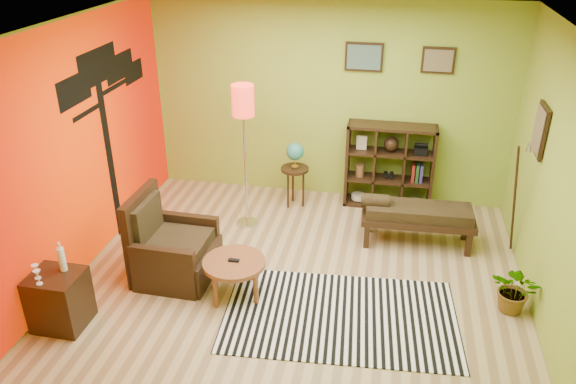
% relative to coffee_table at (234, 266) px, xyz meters
% --- Properties ---
extents(ground, '(5.00, 5.00, 0.00)m').
position_rel_coffee_table_xyz_m(ground, '(0.63, 0.40, -0.36)').
color(ground, tan).
rests_on(ground, ground).
extents(room_shell, '(5.04, 4.54, 2.82)m').
position_rel_coffee_table_xyz_m(room_shell, '(0.54, 0.42, 1.44)').
color(room_shell, '#8BA630').
rests_on(room_shell, ground).
extents(zebra_rug, '(2.50, 1.61, 0.01)m').
position_rel_coffee_table_xyz_m(zebra_rug, '(1.18, -0.17, -0.35)').
color(zebra_rug, white).
rests_on(zebra_rug, ground).
extents(coffee_table, '(0.68, 0.68, 0.44)m').
position_rel_coffee_table_xyz_m(coffee_table, '(0.00, 0.00, 0.00)').
color(coffee_table, brown).
rests_on(coffee_table, ground).
extents(armchair, '(0.86, 0.86, 1.01)m').
position_rel_coffee_table_xyz_m(armchair, '(-0.80, 0.20, -0.05)').
color(armchair, black).
rests_on(armchair, ground).
extents(side_cabinet, '(0.50, 0.45, 0.91)m').
position_rel_coffee_table_xyz_m(side_cabinet, '(-1.57, -0.84, -0.06)').
color(side_cabinet, black).
rests_on(side_cabinet, ground).
extents(floor_lamp, '(0.29, 0.29, 1.91)m').
position_rel_coffee_table_xyz_m(floor_lamp, '(-0.27, 1.51, 1.19)').
color(floor_lamp, silver).
rests_on(floor_lamp, ground).
extents(globe_table, '(0.39, 0.39, 0.95)m').
position_rel_coffee_table_xyz_m(globe_table, '(0.25, 2.17, 0.36)').
color(globe_table, black).
rests_on(globe_table, ground).
extents(cube_shelf, '(1.20, 0.35, 1.20)m').
position_rel_coffee_table_xyz_m(cube_shelf, '(1.55, 2.43, 0.24)').
color(cube_shelf, black).
rests_on(cube_shelf, ground).
extents(bench, '(1.42, 0.55, 0.64)m').
position_rel_coffee_table_xyz_m(bench, '(1.90, 1.45, 0.05)').
color(bench, black).
rests_on(bench, ground).
extents(potted_plant, '(0.64, 0.67, 0.41)m').
position_rel_coffee_table_xyz_m(potted_plant, '(2.93, 0.28, -0.15)').
color(potted_plant, '#26661E').
rests_on(potted_plant, ground).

